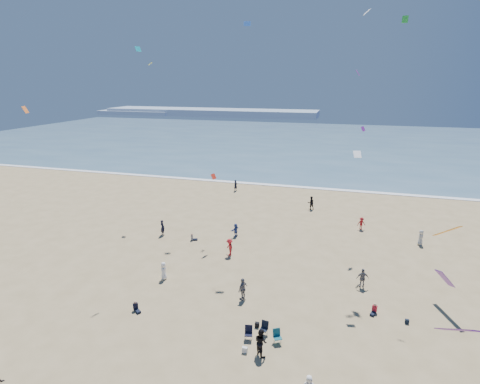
# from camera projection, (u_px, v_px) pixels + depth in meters

# --- Properties ---
(ocean) EXTENTS (220.00, 100.00, 0.06)m
(ocean) POSITION_uv_depth(u_px,v_px,m) (314.00, 142.00, 109.68)
(ocean) COLOR #476B84
(ocean) RESTS_ON ground
(surf_line) EXTENTS (220.00, 1.20, 0.08)m
(surf_line) POSITION_uv_depth(u_px,v_px,m) (288.00, 186.00, 63.58)
(surf_line) COLOR white
(surf_line) RESTS_ON ground
(headland_far) EXTENTS (110.00, 20.00, 3.20)m
(headland_far) POSITION_uv_depth(u_px,v_px,m) (210.00, 112.00, 194.08)
(headland_far) COLOR #7A8EA8
(headland_far) RESTS_ON ground
(headland_near) EXTENTS (40.00, 14.00, 2.00)m
(headland_near) POSITION_uv_depth(u_px,v_px,m) (137.00, 112.00, 200.12)
(headland_near) COLOR #7A8EA8
(headland_near) RESTS_ON ground
(standing_flyers) EXTENTS (31.68, 44.02, 1.90)m
(standing_flyers) POSITION_uv_depth(u_px,v_px,m) (277.00, 257.00, 36.17)
(standing_flyers) COLOR black
(standing_flyers) RESTS_ON ground
(seated_group) EXTENTS (19.86, 25.44, 0.84)m
(seated_group) POSITION_uv_depth(u_px,v_px,m) (231.00, 320.00, 27.37)
(seated_group) COLOR silver
(seated_group) RESTS_ON ground
(chair_cluster) EXTENTS (2.76, 1.50, 1.00)m
(chair_cluster) POSITION_uv_depth(u_px,v_px,m) (263.00, 333.00, 25.84)
(chair_cluster) COLOR black
(chair_cluster) RESTS_ON ground
(white_tote) EXTENTS (0.35, 0.20, 0.40)m
(white_tote) POSITION_uv_depth(u_px,v_px,m) (245.00, 350.00, 24.67)
(white_tote) COLOR white
(white_tote) RESTS_ON ground
(black_backpack) EXTENTS (0.30, 0.22, 0.38)m
(black_backpack) POSITION_uv_depth(u_px,v_px,m) (257.00, 325.00, 27.21)
(black_backpack) COLOR black
(black_backpack) RESTS_ON ground
(navy_bag) EXTENTS (0.28, 0.18, 0.34)m
(navy_bag) POSITION_uv_depth(u_px,v_px,m) (407.00, 321.00, 27.63)
(navy_bag) COLOR black
(navy_bag) RESTS_ON ground
(kites_aloft) EXTENTS (39.26, 39.01, 30.50)m
(kites_aloft) POSITION_uv_depth(u_px,v_px,m) (347.00, 131.00, 26.56)
(kites_aloft) COLOR green
(kites_aloft) RESTS_ON ground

